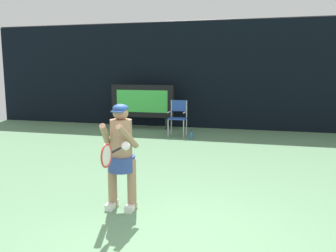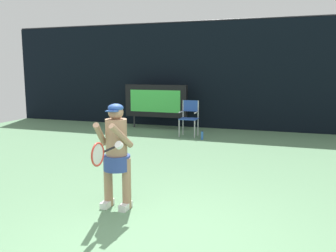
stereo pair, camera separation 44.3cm
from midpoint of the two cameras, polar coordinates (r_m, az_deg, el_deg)
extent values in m
cube|color=#5E8961|center=(4.36, -3.04, -18.55)|extent=(18.00, 22.00, 0.02)
cube|color=black|center=(12.24, 9.28, 7.91)|extent=(18.00, 0.12, 3.60)
cylinder|color=#38383D|center=(12.34, 9.50, 16.43)|extent=(18.00, 0.05, 0.05)
cube|color=black|center=(12.23, -5.10, 4.00)|extent=(2.20, 0.20, 1.10)
cube|color=#42CB4D|center=(12.13, -5.27, 3.96)|extent=(1.80, 0.01, 0.75)
cylinder|color=#2D2D33|center=(12.62, -8.57, 0.66)|extent=(0.05, 0.05, 0.40)
cylinder|color=#2D2D33|center=(12.07, -1.36, 0.38)|extent=(0.05, 0.05, 0.40)
cylinder|color=#B7B7BC|center=(10.73, -1.17, -0.38)|extent=(0.04, 0.04, 0.52)
cylinder|color=#B7B7BC|center=(10.61, 1.31, -0.49)|extent=(0.04, 0.04, 0.52)
cylinder|color=#B7B7BC|center=(11.12, -0.60, -0.05)|extent=(0.04, 0.04, 0.52)
cylinder|color=#B7B7BC|center=(11.00, 1.81, -0.15)|extent=(0.04, 0.04, 0.52)
cube|color=#2A4CA5|center=(10.82, 0.34, 1.17)|extent=(0.52, 0.44, 0.03)
cylinder|color=#B7B7BC|center=(11.04, -0.60, 2.72)|extent=(0.04, 0.04, 0.56)
cylinder|color=#B7B7BC|center=(10.93, 1.82, 2.65)|extent=(0.04, 0.04, 0.56)
cube|color=#2A4CA5|center=(10.97, 0.60, 3.25)|extent=(0.48, 0.02, 0.34)
cylinder|color=#B7B7BC|center=(10.86, -0.88, 2.29)|extent=(0.04, 0.44, 0.04)
cylinder|color=#B7B7BC|center=(10.74, 1.58, 2.21)|extent=(0.04, 0.44, 0.04)
cylinder|color=blue|center=(10.38, 2.56, -1.49)|extent=(0.07, 0.07, 0.24)
cylinder|color=black|center=(10.35, 2.56, -0.77)|extent=(0.03, 0.03, 0.03)
cube|color=white|center=(5.44, -11.36, -12.34)|extent=(0.11, 0.26, 0.09)
cube|color=white|center=(5.32, -8.38, -12.75)|extent=(0.11, 0.26, 0.09)
cylinder|color=#A37A5B|center=(5.37, -11.23, -8.87)|extent=(0.13, 0.13, 0.75)
cylinder|color=#A37A5B|center=(5.25, -8.24, -9.21)|extent=(0.13, 0.13, 0.75)
cylinder|color=#2E448B|center=(5.22, -9.84, -5.92)|extent=(0.39, 0.39, 0.22)
cylinder|color=#A37A5B|center=(5.14, -9.95, -2.08)|extent=(0.31, 0.31, 0.56)
sphere|color=#A37A5B|center=(5.09, -10.06, 2.12)|extent=(0.22, 0.22, 0.22)
ellipsoid|color=#284C93|center=(5.08, -10.08, 2.79)|extent=(0.22, 0.22, 0.12)
cube|color=#284C93|center=(4.99, -10.55, 2.30)|extent=(0.17, 0.12, 0.02)
cylinder|color=#A37A5B|center=(5.06, -12.46, -1.49)|extent=(0.19, 0.46, 0.40)
cylinder|color=#A37A5B|center=(4.91, -9.03, -1.69)|extent=(0.19, 0.46, 0.40)
cylinder|color=white|center=(4.82, -9.36, -3.17)|extent=(0.13, 0.13, 0.11)
cylinder|color=black|center=(4.85, -10.89, -3.85)|extent=(0.03, 0.28, 0.03)
torus|color=red|center=(4.58, -12.55, -4.65)|extent=(0.02, 0.31, 0.31)
ellipsoid|color=silver|center=(4.58, -12.55, -4.65)|extent=(0.01, 0.26, 0.26)
camera|label=1|loc=(0.22, -91.88, -0.30)|focal=38.18mm
camera|label=2|loc=(0.22, 88.12, 0.30)|focal=38.18mm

